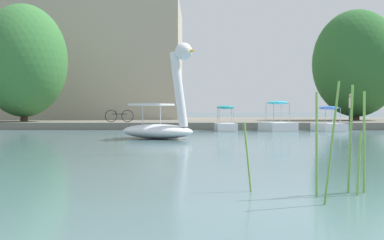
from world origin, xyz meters
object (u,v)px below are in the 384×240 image
tree_willow_near_path (24,61)px  parked_van (73,106)px  pedal_boat_cyan (278,123)px  tree_willow_overhanging (356,63)px  swan_boat (161,119)px  pedal_boat_teal (226,124)px  bicycle_parked (119,116)px  pedal_boat_blue (329,124)px  person_on_path (351,107)px

tree_willow_near_path → parked_van: bearing=88.5°
pedal_boat_cyan → parked_van: bearing=135.5°
tree_willow_overhanging → parked_van: (-22.53, 6.40, -3.09)m
swan_boat → pedal_boat_cyan: swan_boat is taller
swan_boat → tree_willow_overhanging: tree_willow_overhanging is taller
tree_willow_near_path → tree_willow_overhanging: tree_willow_overhanging is taller
pedal_boat_teal → tree_willow_near_path: tree_willow_near_path is taller
pedal_boat_cyan → tree_willow_overhanging: size_ratio=0.30×
tree_willow_near_path → bicycle_parked: bearing=-11.1°
pedal_boat_cyan → pedal_boat_teal: bearing=-176.4°
pedal_boat_blue → tree_willow_near_path: (-18.53, 4.28, 3.94)m
pedal_boat_cyan → tree_willow_near_path: size_ratio=0.34×
pedal_boat_cyan → tree_willow_overhanging: (7.09, 8.75, 4.11)m
swan_boat → pedal_boat_blue: swan_boat is taller
swan_boat → pedal_boat_teal: bearing=67.9°
person_on_path → bicycle_parked: person_on_path is taller
tree_willow_near_path → person_on_path: 20.76m
pedal_boat_blue → tree_willow_overhanging: tree_willow_overhanging is taller
swan_boat → bicycle_parked: swan_boat is taller
tree_willow_overhanging → tree_willow_near_path: bearing=-168.7°
pedal_boat_cyan → person_on_path: 5.32m
swan_boat → pedal_boat_blue: bearing=40.4°
pedal_boat_teal → parked_van: (-12.55, 15.33, 1.08)m
pedal_boat_teal → tree_willow_overhanging: 14.03m
pedal_boat_teal → tree_willow_near_path: bearing=161.1°
pedal_boat_cyan → pedal_boat_blue: pedal_boat_cyan is taller
tree_willow_overhanging → person_on_path: tree_willow_overhanging is taller
swan_boat → bicycle_parked: size_ratio=2.17×
tree_willow_overhanging → person_on_path: size_ratio=5.01×
parked_van → pedal_boat_teal: bearing=-50.7°
parked_van → pedal_boat_cyan: bearing=-44.5°
tree_willow_near_path → tree_willow_overhanging: (22.80, 4.56, 0.22)m
person_on_path → parked_van: size_ratio=0.38×
person_on_path → bicycle_parked: (-14.04, 0.69, -0.55)m
person_on_path → pedal_boat_cyan: bearing=-154.5°
swan_boat → parked_van: bearing=113.0°
person_on_path → swan_boat: bearing=-137.4°
pedal_boat_cyan → swan_boat: bearing=-128.1°
tree_willow_near_path → bicycle_parked: tree_willow_near_path is taller
pedal_boat_blue → bicycle_parked: bearing=166.0°
parked_van → tree_willow_near_path: bearing=-91.5°
bicycle_parked → tree_willow_overhanging: bearing=19.5°
pedal_boat_cyan → bicycle_parked: bearing=162.4°
swan_boat → parked_van: 24.57m
person_on_path → bicycle_parked: bearing=177.2°
pedal_boat_teal → pedal_boat_cyan: 2.90m
pedal_boat_teal → pedal_boat_cyan: pedal_boat_cyan is taller
swan_boat → pedal_boat_teal: swan_boat is taller
swan_boat → parked_van: swan_boat is taller
pedal_boat_teal → parked_van: bearing=129.3°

